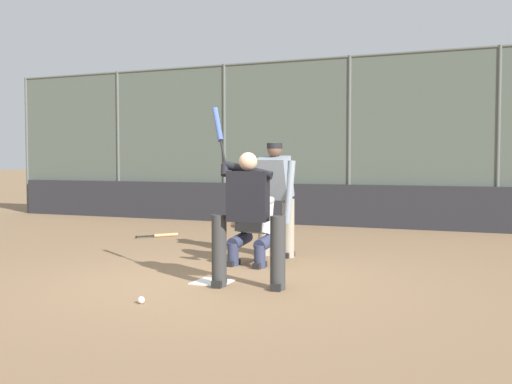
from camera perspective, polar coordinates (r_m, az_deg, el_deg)
The scene contains 10 objects.
ground_plane at distance 7.32m, azimuth -4.18°, elevation -8.59°, with size 160.00×160.00×0.00m, color #846647.
home_plate_marker at distance 7.32m, azimuth -4.18°, elevation -8.54°, with size 0.43×0.43×0.01m, color white.
backstop_fence at distance 13.64m, azimuth 8.87°, elevation 5.17°, with size 18.72×0.08×3.83m.
padding_wall at distance 13.57m, azimuth 8.72°, elevation -1.29°, with size 18.27×0.18×0.94m, color #28282D.
bleachers_beyond at distance 15.98m, azimuth 7.47°, elevation -0.97°, with size 13.05×1.95×1.16m.
batter_at_plate at distance 6.88m, azimuth -0.83°, elevation -2.14°, with size 1.06×0.57×2.12m.
catcher_behind_plate at distance 8.42m, azimuth -0.38°, elevation -2.70°, with size 0.65×0.78×1.22m.
umpire_home at distance 9.14m, azimuth 1.80°, elevation -0.33°, with size 0.71×0.46×1.75m.
spare_bat_near_backstop at distance 11.75m, azimuth -8.89°, elevation -4.09°, with size 0.57×0.68×0.07m.
baseball_loose at distance 6.35m, azimuth -10.89°, elevation -10.07°, with size 0.07×0.07×0.07m, color white.
Camera 1 is at (-3.23, 6.40, 1.46)m, focal length 42.00 mm.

